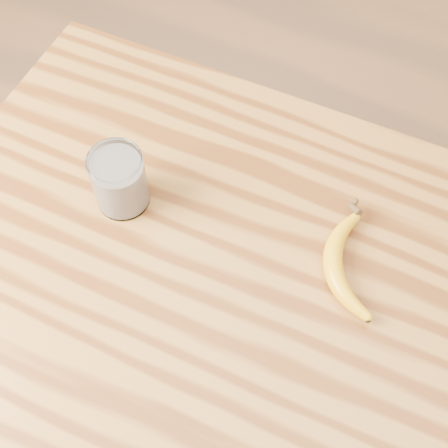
% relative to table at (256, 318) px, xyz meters
% --- Properties ---
extents(room, '(4.04, 4.04, 2.70)m').
position_rel_table_xyz_m(room, '(0.00, 0.00, 0.58)').
color(room, brown).
rests_on(room, ground).
extents(table, '(1.20, 0.80, 0.90)m').
position_rel_table_xyz_m(table, '(0.00, 0.00, 0.00)').
color(table, '#986228').
rests_on(table, ground).
extents(smoothie_glass, '(0.09, 0.09, 0.11)m').
position_rel_table_xyz_m(smoothie_glass, '(-0.28, 0.06, 0.18)').
color(smoothie_glass, white).
rests_on(smoothie_glass, table).
extents(banana, '(0.20, 0.28, 0.03)m').
position_rel_table_xyz_m(banana, '(0.09, 0.08, 0.15)').
color(banana, orange).
rests_on(banana, table).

